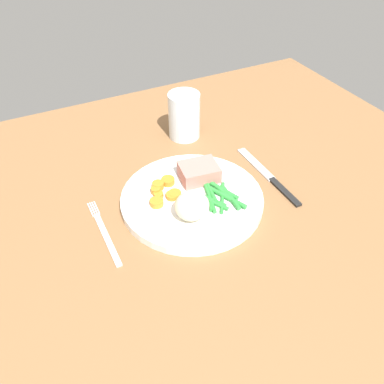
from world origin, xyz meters
The scene contains 9 objects.
dining_table centered at (0.00, 0.00, 1.00)cm, with size 120.00×90.00×2.00cm.
dinner_plate centered at (1.39, -2.03, 2.80)cm, with size 26.52×26.52×1.60cm, color white.
meat_portion centered at (4.97, 2.15, 5.11)cm, with size 7.27×5.83×3.01cm, color #B2756B.
mashed_potatoes centered at (-0.99, -6.80, 6.08)cm, with size 6.05×5.70×4.96cm, color beige.
carrot_slices centered at (-2.99, 1.00, 4.12)cm, with size 6.85×7.22×1.25cm.
green_beans centered at (5.71, -4.48, 3.99)cm, with size 6.82×10.31×0.89cm.
fork centered at (-15.73, -2.28, 2.20)cm, with size 1.44×16.60×0.40cm.
knife centered at (18.66, -2.31, 2.20)cm, with size 1.70×20.50×0.64cm.
water_glass centered at (10.12, 19.38, 6.46)cm, with size 7.09×7.09×10.44cm.
Camera 1 is at (-23.32, -51.51, 52.49)cm, focal length 37.25 mm.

